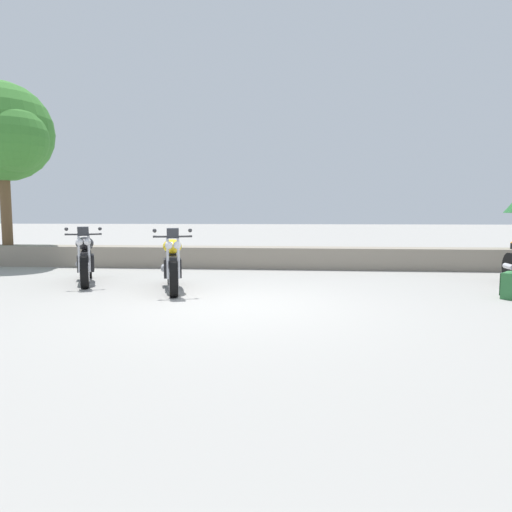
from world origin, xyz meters
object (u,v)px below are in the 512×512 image
at_px(motorcycle_black_near_left, 85,260).
at_px(motorcycle_yellow_centre, 172,264).
at_px(rider_backpack, 510,284).
at_px(leafy_tree_far_left, 4,134).

distance_m(motorcycle_black_near_left, motorcycle_yellow_centre, 2.12).
distance_m(rider_backpack, leafy_tree_far_left, 12.69).
bearing_deg(rider_backpack, motorcycle_black_near_left, 172.68).
height_order(motorcycle_black_near_left, leafy_tree_far_left, leafy_tree_far_left).
relative_size(motorcycle_black_near_left, leafy_tree_far_left, 0.43).
xyz_separation_m(motorcycle_black_near_left, rider_backpack, (7.86, -1.01, -0.24)).
height_order(motorcycle_yellow_centre, leafy_tree_far_left, leafy_tree_far_left).
xyz_separation_m(motorcycle_yellow_centre, leafy_tree_far_left, (-5.71, 3.69, 3.13)).
relative_size(motorcycle_black_near_left, rider_backpack, 4.13).
height_order(rider_backpack, leafy_tree_far_left, leafy_tree_far_left).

